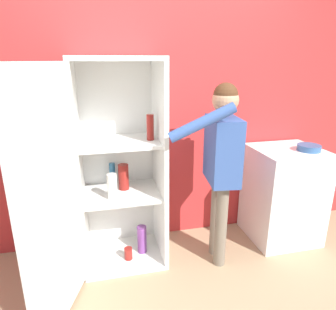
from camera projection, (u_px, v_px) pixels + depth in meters
ground_plane at (185, 301)px, 2.23m from camera, size 12.00×12.00×0.00m
wall_back at (158, 110)px, 2.76m from camera, size 7.00×0.06×2.55m
refrigerator at (107, 173)px, 2.37m from camera, size 0.96×1.22×1.75m
person at (221, 154)px, 2.43m from camera, size 0.64×0.52×1.56m
counter at (283, 194)px, 2.94m from camera, size 0.63×0.59×0.92m
bowl at (309, 148)px, 2.74m from camera, size 0.21×0.21×0.06m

